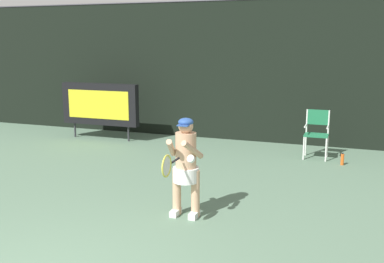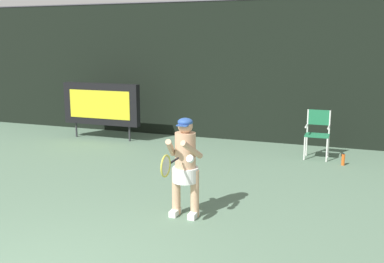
% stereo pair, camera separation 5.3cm
% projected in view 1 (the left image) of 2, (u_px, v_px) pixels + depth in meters
% --- Properties ---
extents(backdrop_screen, '(18.00, 0.12, 3.66)m').
position_uv_depth(backdrop_screen, '(230.00, 72.00, 11.94)').
color(backdrop_screen, black).
rests_on(backdrop_screen, ground).
extents(scoreboard, '(2.20, 0.21, 1.50)m').
position_uv_depth(scoreboard, '(100.00, 104.00, 12.10)').
color(scoreboard, black).
rests_on(scoreboard, ground).
extents(umpire_chair, '(0.52, 0.44, 1.08)m').
position_uv_depth(umpire_chair, '(317.00, 131.00, 10.20)').
color(umpire_chair, white).
rests_on(umpire_chair, ground).
extents(water_bottle, '(0.07, 0.07, 0.27)m').
position_uv_depth(water_bottle, '(342.00, 159.00, 9.68)').
color(water_bottle, '#D95C1E').
rests_on(water_bottle, ground).
extents(tennis_player, '(0.53, 0.61, 1.50)m').
position_uv_depth(tennis_player, '(186.00, 163.00, 6.74)').
color(tennis_player, white).
rests_on(tennis_player, ground).
extents(tennis_racket, '(0.03, 0.60, 0.31)m').
position_uv_depth(tennis_racket, '(167.00, 166.00, 6.12)').
color(tennis_racket, black).
extents(tennis_ball_loose, '(0.07, 0.07, 0.07)m').
position_uv_depth(tennis_ball_loose, '(196.00, 190.00, 7.97)').
color(tennis_ball_loose, '#CCDB3D').
rests_on(tennis_ball_loose, ground).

